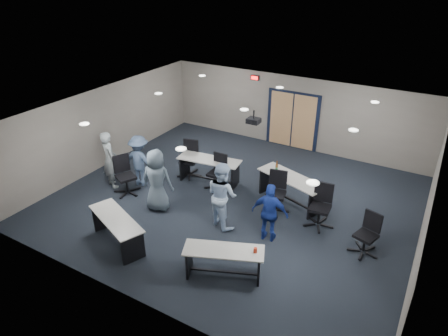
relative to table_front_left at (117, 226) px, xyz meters
The scene contains 25 objects.
floor 3.64m from the table_front_left, 64.98° to the left, with size 10.00×10.00×0.00m, color black.
back_wall 7.95m from the table_front_left, 78.90° to the left, with size 10.00×0.04×2.70m, color gray.
front_wall 2.13m from the table_front_left, 39.10° to the right, with size 10.00×0.04×2.70m, color gray.
left_wall 4.84m from the table_front_left, 136.83° to the left, with size 0.04×9.00×2.70m, color gray.
right_wall 7.34m from the table_front_left, 26.57° to the left, with size 0.04×9.00×2.70m, color gray.
ceiling 4.21m from the table_front_left, 64.98° to the left, with size 10.00×9.00×0.04m, color silver.
double_door 7.89m from the table_front_left, 78.85° to the left, with size 2.00×0.07×2.20m.
exit_sign 7.94m from the table_front_left, 90.57° to the left, with size 0.32×0.07×0.18m.
ceiling_projector 4.58m from the table_front_left, 64.14° to the left, with size 0.35×0.32×0.37m.
ceiling_can_lights 4.39m from the table_front_left, 66.56° to the left, with size 6.24×5.74×0.02m, color white, non-canonical shape.
table_front_left is the anchor object (origin of this frame).
table_front_right 2.88m from the table_front_left, ahead, with size 1.86×1.23×0.84m.
table_back_left 3.84m from the table_front_left, 85.54° to the left, with size 2.06×0.93×0.81m.
table_back_right 4.96m from the table_front_left, 53.05° to the left, with size 2.17×1.32×1.15m.
chair_back_a 3.88m from the table_front_left, 97.39° to the left, with size 0.75×0.75×1.20m, color black, non-canonical shape.
chair_back_b 3.66m from the table_front_left, 78.63° to the left, with size 0.70×0.70×1.12m, color black, non-canonical shape.
chair_back_c 4.34m from the table_front_left, 49.90° to the left, with size 0.75×0.75×1.19m, color black, non-canonical shape.
chair_back_d 5.23m from the table_front_left, 38.60° to the left, with size 0.75×0.75×1.19m, color black, non-canonical shape.
chair_loose_left 2.49m from the table_front_left, 127.32° to the left, with size 0.75×0.75×1.19m, color black, non-canonical shape.
chair_loose_right 6.05m from the table_front_left, 26.73° to the left, with size 0.67×0.67×1.07m, color black, non-canonical shape.
person_gray 3.06m from the table_front_left, 136.67° to the left, with size 0.67×0.44×1.83m, color #909B9E.
person_plaid 1.83m from the table_front_left, 94.21° to the left, with size 0.89×0.58×1.83m, color slate.
person_lightblue 2.76m from the table_front_left, 48.09° to the left, with size 0.89×0.69×1.83m, color #BED9FC.
person_navy 3.79m from the table_front_left, 32.91° to the left, with size 0.93×0.39×1.58m, color navy.
person_back 3.03m from the table_front_left, 119.54° to the left, with size 1.07×0.61×1.65m, color #435879.
Camera 1 is at (4.80, -8.90, 6.34)m, focal length 32.00 mm.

